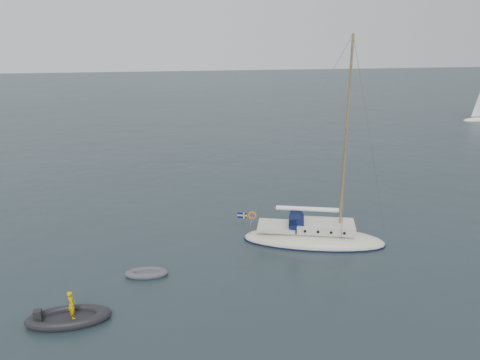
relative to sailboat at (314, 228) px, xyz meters
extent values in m
plane|color=black|center=(-2.84, -0.11, -1.04)|extent=(300.00, 300.00, 0.00)
ellipsoid|color=beige|center=(0.00, 0.00, -0.89)|extent=(9.16, 2.85, 1.53)
cube|color=beige|center=(0.71, 0.00, 0.16)|extent=(3.66, 1.93, 0.56)
cube|color=beige|center=(-2.44, 0.00, 0.00)|extent=(2.44, 1.93, 0.25)
cylinder|color=#0E163B|center=(-1.17, 0.00, 0.44)|extent=(0.98, 1.68, 0.98)
cube|color=#0E163B|center=(-1.38, 0.00, 0.64)|extent=(0.46, 1.68, 0.41)
cylinder|color=olive|center=(1.62, 0.00, 5.98)|extent=(0.15, 0.15, 12.21)
cylinder|color=olive|center=(1.62, 0.00, 6.59)|extent=(0.05, 2.24, 0.05)
cylinder|color=olive|center=(-0.51, 0.00, 1.25)|extent=(4.27, 0.10, 0.10)
cylinder|color=white|center=(-0.51, 0.00, 1.30)|extent=(3.97, 0.28, 0.28)
cylinder|color=gray|center=(-4.07, 0.00, 0.44)|extent=(0.04, 2.24, 0.04)
torus|color=orange|center=(-4.12, 0.61, 0.44)|extent=(0.55, 0.10, 0.55)
cylinder|color=olive|center=(-4.43, 0.00, 0.33)|extent=(0.03, 0.03, 0.92)
cube|color=#060D6E|center=(-4.73, 0.00, 0.64)|extent=(0.61, 0.02, 0.39)
cube|color=#FFD502|center=(-4.73, 0.00, 0.64)|extent=(0.63, 0.03, 0.09)
cube|color=#FFD502|center=(-4.62, 0.00, 0.64)|extent=(0.09, 0.03, 0.41)
cylinder|color=black|center=(-0.61, 0.98, 0.16)|extent=(0.18, 0.06, 0.18)
cylinder|color=black|center=(-0.61, -0.98, 0.16)|extent=(0.18, 0.06, 0.18)
cylinder|color=black|center=(0.20, 0.98, 0.16)|extent=(0.18, 0.06, 0.18)
cylinder|color=black|center=(0.20, -0.98, 0.16)|extent=(0.18, 0.06, 0.18)
cylinder|color=black|center=(1.01, 0.98, 0.16)|extent=(0.18, 0.06, 0.18)
cylinder|color=black|center=(1.01, -0.98, 0.16)|extent=(0.18, 0.06, 0.18)
cylinder|color=black|center=(1.83, 0.98, 0.16)|extent=(0.18, 0.06, 0.18)
cylinder|color=black|center=(1.83, -0.98, 0.16)|extent=(0.18, 0.06, 0.18)
cube|color=#515156|center=(-10.75, -2.48, -0.93)|extent=(1.49, 0.61, 0.09)
cube|color=black|center=(-14.38, -6.31, -0.89)|extent=(2.47, 1.03, 0.12)
cube|color=black|center=(-15.72, -6.31, -0.57)|extent=(0.36, 0.36, 0.62)
imported|color=#DCA400|center=(-14.17, -6.31, -0.15)|extent=(0.49, 0.60, 1.41)
ellipsoid|color=white|center=(40.59, 38.46, -0.99)|extent=(5.38, 1.79, 0.90)
camera|label=1|loc=(-9.84, -26.70, 12.07)|focal=35.00mm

